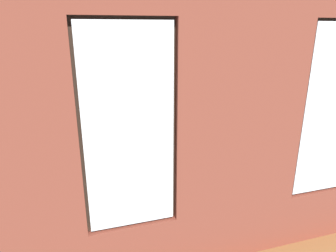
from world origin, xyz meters
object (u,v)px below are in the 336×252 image
Objects in this scene: papasan_chair at (108,126)px; potted_plant_mid_room_small at (173,127)px; potted_plant_by_left_couch at (254,127)px; couch_by_window at (181,204)px; cup_ceramic at (133,141)px; candle_jar at (122,146)px; couch_left at (313,147)px; potted_plant_between_couches at (277,164)px; remote_gray at (150,146)px; table_plant_small at (143,139)px; coffee_table at (143,147)px; potted_plant_near_tv at (4,173)px.

papasan_chair reaches higher than potted_plant_mid_room_small.
couch_by_window is at bearing 43.56° from potted_plant_by_left_couch.
candle_jar is at bearing 45.94° from cup_ceramic.
potted_plant_mid_room_small is at bearing -140.06° from cup_ceramic.
potted_plant_between_couches is (1.62, 1.06, 0.34)m from couch_left.
potted_plant_between_couches reaches higher than potted_plant_by_left_couch.
cup_ceramic is 2.98m from potted_plant_by_left_couch.
potted_plant_by_left_couch is (-1.22, -2.48, -0.35)m from potted_plant_between_couches.
candle_jar reaches higher than remote_gray.
remote_gray is at bearing 54.73° from potted_plant_mid_room_small.
couch_left is 1.48m from potted_plant_by_left_couch.
remote_gray is 2.77m from potted_plant_by_left_couch.
couch_left is (-3.07, -1.11, 0.00)m from couch_by_window.
potted_plant_mid_room_small reaches higher than remote_gray.
papasan_chair is at bearing -79.83° from couch_by_window.
candle_jar is at bearing -100.24° from couch_left.
candle_jar is 0.43m from table_plant_small.
couch_by_window and couch_left have the same top height.
couch_left is at bearing 164.91° from cup_ceramic.
couch_left is 3.45m from cup_ceramic.
couch_by_window reaches higher than potted_plant_by_left_couch.
potted_plant_by_left_couch is (-3.25, 0.69, -0.12)m from papasan_chair.
couch_left reaches higher than remote_gray.
remote_gray is at bearing 137.88° from cup_ceramic.
coffee_table is 7.05× the size of table_plant_small.
couch_by_window is 1.02× the size of couch_left.
candle_jar is 2.06m from potted_plant_near_tv.
table_plant_small is (-0.17, 0.11, 0.06)m from cup_ceramic.
papasan_chair is 2.08× the size of potted_plant_mid_room_small.
coffee_table is at bearing 180.00° from table_plant_small.
table_plant_small is 0.14× the size of potted_plant_between_couches.
candle_jar reaches higher than potted_plant_mid_room_small.
potted_plant_mid_room_small is (-0.92, -1.03, -0.04)m from coffee_table.
potted_plant_between_couches is at bearing 122.59° from papasan_chair.
coffee_table is 0.16m from table_plant_small.
potted_plant_by_left_couch is at bearing -124.66° from remote_gray.
coffee_table is at bearing -87.36° from couch_by_window.
potted_plant_mid_room_small is at bearing -128.98° from couch_left.
table_plant_small reaches higher than coffee_table.
table_plant_small is (0.09, -1.90, 0.23)m from couch_by_window.
candle_jar is 0.08× the size of potted_plant_near_tv.
papasan_chair is 1.45m from potted_plant_mid_room_small.
remote_gray is 0.12× the size of potted_plant_near_tv.
table_plant_small is 0.17× the size of papasan_chair.
couch_by_window is at bearing 128.59° from remote_gray.
table_plant_small is at bearing 0.00° from coffee_table.
coffee_table is (0.09, -1.90, 0.07)m from couch_by_window.
papasan_chair is 0.81× the size of potted_plant_between_couches.
potted_plant_mid_room_small is at bearing -77.93° from potted_plant_between_couches.
potted_plant_between_couches is at bearing 102.07° from potted_plant_mid_room_small.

